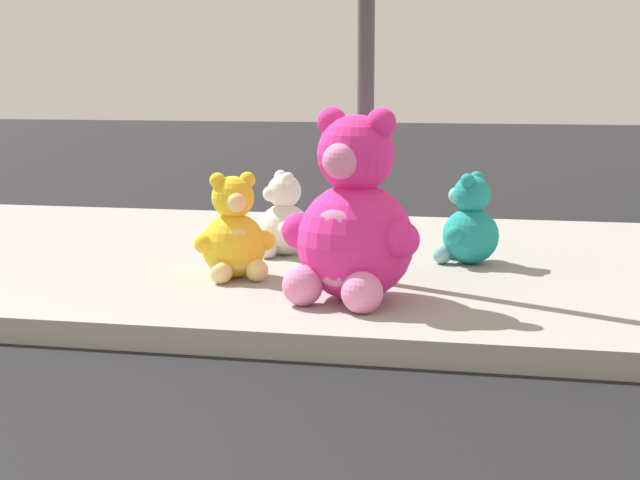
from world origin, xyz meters
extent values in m
cube|color=#9E9B93|center=(0.00, 5.20, 0.07)|extent=(28.00, 4.40, 0.15)
cylinder|color=#4C4C51|center=(1.00, 4.40, 1.75)|extent=(0.11, 0.11, 3.20)
sphere|color=#F22D93|center=(1.03, 3.85, 0.50)|extent=(0.71, 0.71, 0.71)
ellipsoid|color=pink|center=(0.96, 3.61, 0.50)|extent=(0.42, 0.26, 0.46)
sphere|color=#F22D93|center=(1.03, 3.85, 1.03)|extent=(0.46, 0.46, 0.46)
sphere|color=pink|center=(0.97, 3.66, 1.00)|extent=(0.21, 0.21, 0.21)
sphere|color=#F22D93|center=(1.19, 3.80, 1.22)|extent=(0.18, 0.18, 0.18)
sphere|color=#F22D93|center=(1.33, 3.67, 0.56)|extent=(0.22, 0.22, 0.22)
sphere|color=pink|center=(1.13, 3.51, 0.27)|extent=(0.24, 0.24, 0.24)
sphere|color=#F22D93|center=(0.88, 3.90, 1.22)|extent=(0.18, 0.18, 0.18)
sphere|color=#F22D93|center=(0.68, 3.86, 0.56)|extent=(0.22, 0.22, 0.22)
sphere|color=pink|center=(0.76, 3.62, 0.27)|extent=(0.24, 0.24, 0.24)
sphere|color=teal|center=(1.66, 5.12, 0.35)|extent=(0.41, 0.41, 0.41)
ellipsoid|color=#7BBFBC|center=(1.52, 5.17, 0.35)|extent=(0.15, 0.24, 0.26)
sphere|color=teal|center=(1.66, 5.12, 0.66)|extent=(0.27, 0.27, 0.27)
sphere|color=#7BBFBC|center=(1.55, 5.16, 0.64)|extent=(0.12, 0.12, 0.12)
sphere|color=teal|center=(1.63, 5.04, 0.76)|extent=(0.10, 0.10, 0.10)
sphere|color=teal|center=(1.55, 4.96, 0.38)|extent=(0.13, 0.13, 0.13)
sphere|color=#7BBFBC|center=(1.46, 5.07, 0.22)|extent=(0.14, 0.14, 0.14)
sphere|color=teal|center=(1.69, 5.21, 0.76)|extent=(0.10, 0.10, 0.10)
sphere|color=teal|center=(1.67, 5.32, 0.38)|extent=(0.13, 0.13, 0.13)
sphere|color=#7BBFBC|center=(1.53, 5.28, 0.22)|extent=(0.14, 0.14, 0.14)
sphere|color=white|center=(0.26, 5.19, 0.34)|extent=(0.39, 0.39, 0.39)
ellipsoid|color=white|center=(0.14, 5.12, 0.34)|extent=(0.19, 0.23, 0.25)
sphere|color=white|center=(0.26, 5.19, 0.64)|extent=(0.26, 0.26, 0.26)
sphere|color=white|center=(0.17, 5.14, 0.62)|extent=(0.12, 0.12, 0.12)
sphere|color=white|center=(0.31, 5.12, 0.74)|extent=(0.10, 0.10, 0.10)
sphere|color=white|center=(0.32, 5.01, 0.37)|extent=(0.12, 0.12, 0.12)
sphere|color=white|center=(0.18, 5.01, 0.22)|extent=(0.13, 0.13, 0.13)
sphere|color=white|center=(0.21, 5.27, 0.74)|extent=(0.10, 0.10, 0.10)
sphere|color=white|center=(0.12, 5.32, 0.37)|extent=(0.12, 0.12, 0.12)
sphere|color=white|center=(0.06, 5.20, 0.22)|extent=(0.13, 0.13, 0.13)
sphere|color=yellow|center=(0.12, 4.32, 0.37)|extent=(0.43, 0.43, 0.43)
ellipsoid|color=#F0DB80|center=(0.20, 4.18, 0.37)|extent=(0.26, 0.19, 0.28)
sphere|color=yellow|center=(0.12, 4.32, 0.69)|extent=(0.29, 0.29, 0.29)
sphere|color=#F0DB80|center=(0.18, 4.21, 0.67)|extent=(0.13, 0.13, 0.13)
sphere|color=yellow|center=(0.21, 4.36, 0.81)|extent=(0.11, 0.11, 0.11)
sphere|color=yellow|center=(0.33, 4.36, 0.40)|extent=(0.14, 0.14, 0.14)
sphere|color=#F0DB80|center=(0.32, 4.21, 0.22)|extent=(0.15, 0.15, 0.15)
sphere|color=yellow|center=(0.04, 4.27, 0.81)|extent=(0.11, 0.11, 0.11)
sphere|color=yellow|center=(-0.03, 4.18, 0.40)|extent=(0.14, 0.14, 0.14)
sphere|color=#F0DB80|center=(0.10, 4.10, 0.22)|extent=(0.15, 0.15, 0.15)
camera|label=1|loc=(1.96, -1.69, 1.47)|focal=53.27mm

